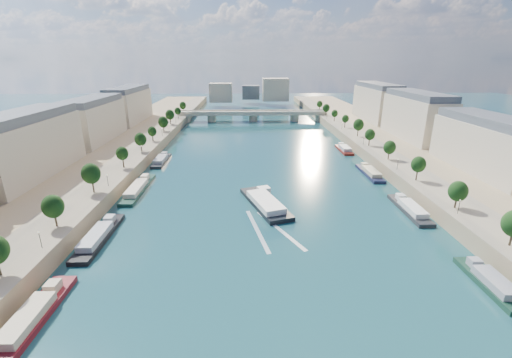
{
  "coord_description": "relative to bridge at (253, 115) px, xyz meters",
  "views": [
    {
      "loc": [
        -6.1,
        -39.41,
        45.64
      ],
      "look_at": [
        -2.49,
        75.9,
        5.0
      ],
      "focal_mm": 24.0,
      "sensor_mm": 36.0,
      "label": 1
    }
  ],
  "objects": [
    {
      "name": "skyline",
      "position": [
        3.19,
        94.7,
        9.57
      ],
      "size": [
        79.0,
        42.0,
        22.0
      ],
      "color": "#B7AB8D",
      "rests_on": "ground"
    },
    {
      "name": "pave_right",
      "position": [
        57.0,
        -124.83,
        -0.03
      ],
      "size": [
        14.0,
        520.0,
        0.1
      ],
      "primitive_type": "cube",
      "color": "gray",
      "rests_on": "quay_right"
    },
    {
      "name": "moored_barges_right",
      "position": [
        45.5,
        -166.89,
        -4.24
      ],
      "size": [
        5.0,
        163.04,
        3.6
      ],
      "color": "black",
      "rests_on": "ground"
    },
    {
      "name": "buildings_right",
      "position": [
        85.0,
        -112.83,
        11.37
      ],
      "size": [
        16.0,
        226.0,
        23.2
      ],
      "color": "#B7AB8D",
      "rests_on": "ground"
    },
    {
      "name": "lamps_left",
      "position": [
        -52.5,
        -134.83,
        2.7
      ],
      "size": [
        0.36,
        200.36,
        4.28
      ],
      "color": "black",
      "rests_on": "ground"
    },
    {
      "name": "buildings_left",
      "position": [
        -85.0,
        -112.83,
        11.37
      ],
      "size": [
        16.0,
        226.0,
        23.2
      ],
      "color": "#B7AB8D",
      "rests_on": "ground"
    },
    {
      "name": "bridge",
      "position": [
        0.0,
        0.0,
        0.0
      ],
      "size": [
        112.0,
        12.0,
        8.15
      ],
      "color": "#C1B79E",
      "rests_on": "ground"
    },
    {
      "name": "tour_barge",
      "position": [
        0.11,
        -161.45,
        -4.01
      ],
      "size": [
        16.6,
        29.41,
        3.84
      ],
      "rotation": [
        0.0,
        0.0,
        0.32
      ],
      "color": "black",
      "rests_on": "ground"
    },
    {
      "name": "lamps_right",
      "position": [
        52.5,
        -119.83,
        2.7
      ],
      "size": [
        0.36,
        200.36,
        4.28
      ],
      "color": "black",
      "rests_on": "ground"
    },
    {
      "name": "trees_left",
      "position": [
        -55.0,
        -122.83,
        5.39
      ],
      "size": [
        4.8,
        268.8,
        8.26
      ],
      "color": "#382B1E",
      "rests_on": "ground"
    },
    {
      "name": "quay_left",
      "position": [
        -72.0,
        -124.83,
        -2.58
      ],
      "size": [
        44.0,
        520.0,
        5.0
      ],
      "primitive_type": "cube",
      "color": "#9E8460",
      "rests_on": "ground"
    },
    {
      "name": "pave_left",
      "position": [
        -57.0,
        -124.83,
        -0.03
      ],
      "size": [
        14.0,
        520.0,
        0.1
      ],
      "primitive_type": "cube",
      "color": "gray",
      "rests_on": "quay_left"
    },
    {
      "name": "moored_barges_left",
      "position": [
        -45.5,
        -178.68,
        -4.24
      ],
      "size": [
        5.0,
        158.29,
        3.6
      ],
      "color": "#1B283C",
      "rests_on": "ground"
    },
    {
      "name": "ground",
      "position": [
        0.0,
        -124.83,
        -5.08
      ],
      "size": [
        700.0,
        700.0,
        0.0
      ],
      "primitive_type": "plane",
      "color": "#0D313A",
      "rests_on": "ground"
    },
    {
      "name": "quay_right",
      "position": [
        72.0,
        -124.83,
        -2.58
      ],
      "size": [
        44.0,
        520.0,
        5.0
      ],
      "primitive_type": "cube",
      "color": "#9E8460",
      "rests_on": "ground"
    },
    {
      "name": "wake",
      "position": [
        0.11,
        -178.03,
        -5.06
      ],
      "size": [
        15.67,
        25.73,
        0.04
      ],
      "color": "silver",
      "rests_on": "ground"
    },
    {
      "name": "trees_right",
      "position": [
        55.0,
        -114.83,
        5.39
      ],
      "size": [
        4.8,
        268.8,
        8.26
      ],
      "color": "#382B1E",
      "rests_on": "ground"
    }
  ]
}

